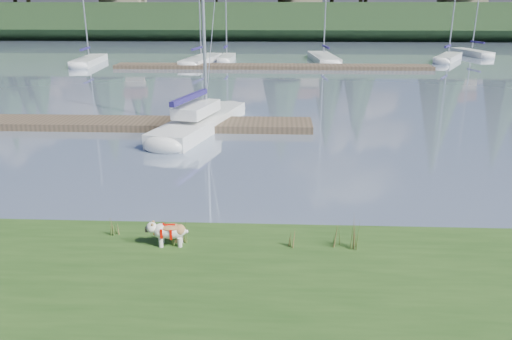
{
  "coord_description": "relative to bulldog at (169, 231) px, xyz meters",
  "views": [
    {
      "loc": [
        2.57,
        -11.75,
        5.04
      ],
      "look_at": [
        2.06,
        -0.5,
        1.29
      ],
      "focal_mm": 35.0,
      "sensor_mm": 36.0,
      "label": 1
    }
  ],
  "objects": [
    {
      "name": "sailboat_bg_1",
      "position": [
        -4.67,
        36.86,
        -0.34
      ],
      "size": [
        2.98,
        9.1,
        13.23
      ],
      "rotation": [
        0.0,
        0.0,
        1.43
      ],
      "color": "white",
      "rests_on": "ground"
    },
    {
      "name": "dock_far",
      "position": [
        1.62,
        32.61,
        -0.51
      ],
      "size": [
        26.0,
        2.2,
        0.3
      ],
      "primitive_type": "cube",
      "color": "#4C3D2C",
      "rests_on": "ground"
    },
    {
      "name": "weed_3",
      "position": [
        -1.29,
        0.4,
        -0.11
      ],
      "size": [
        0.17,
        0.14,
        0.48
      ],
      "color": "#475B23",
      "rests_on": "bank"
    },
    {
      "name": "weed_5",
      "position": [
        3.37,
        0.11,
        -0.09
      ],
      "size": [
        0.17,
        0.14,
        0.53
      ],
      "color": "#475B23",
      "rests_on": "bank"
    },
    {
      "name": "ridge",
      "position": [
        -0.38,
        75.61,
        1.84
      ],
      "size": [
        200.0,
        20.0,
        5.0
      ],
      "primitive_type": "cube",
      "color": "black",
      "rests_on": "ground"
    },
    {
      "name": "weed_1",
      "position": [
        0.31,
        0.15,
        -0.09
      ],
      "size": [
        0.17,
        0.14,
        0.53
      ],
      "color": "#475B23",
      "rests_on": "bank"
    },
    {
      "name": "ground",
      "position": [
        -0.38,
        32.61,
        -0.66
      ],
      "size": [
        200.0,
        200.0,
        0.0
      ],
      "primitive_type": "plane",
      "color": "gray",
      "rests_on": "ground"
    },
    {
      "name": "mud_lip",
      "position": [
        -0.38,
        1.01,
        -0.59
      ],
      "size": [
        60.0,
        0.5,
        0.14
      ],
      "primitive_type": "cube",
      "color": "#33281C",
      "rests_on": "ground"
    },
    {
      "name": "sailboat_bg_0",
      "position": [
        -14.69,
        35.78,
        -0.34
      ],
      "size": [
        2.4,
        8.21,
        11.72
      ],
      "rotation": [
        0.0,
        0.0,
        1.67
      ],
      "color": "white",
      "rests_on": "ground"
    },
    {
      "name": "bulldog",
      "position": [
        0.0,
        0.0,
        0.0
      ],
      "size": [
        0.84,
        0.4,
        0.5
      ],
      "rotation": [
        0.0,
        0.0,
        3.23
      ],
      "color": "silver",
      "rests_on": "bank"
    },
    {
      "name": "dock_near",
      "position": [
        -4.38,
        11.61,
        -0.51
      ],
      "size": [
        16.0,
        2.0,
        0.3
      ],
      "primitive_type": "cube",
      "color": "#4C3D2C",
      "rests_on": "ground"
    },
    {
      "name": "sailboat_main",
      "position": [
        -0.93,
        11.84,
        -0.24
      ],
      "size": [
        3.49,
        8.13,
        11.59
      ],
      "rotation": [
        0.0,
        0.0,
        1.32
      ],
      "color": "white",
      "rests_on": "ground"
    },
    {
      "name": "weed_4",
      "position": [
        2.54,
        0.03,
        -0.12
      ],
      "size": [
        0.17,
        0.14,
        0.45
      ],
      "color": "#475B23",
      "rests_on": "bank"
    },
    {
      "name": "sailboat_bg_5",
      "position": [
        21.91,
        45.02,
        -0.34
      ],
      "size": [
        2.57,
        7.19,
        10.19
      ],
      "rotation": [
        0.0,
        0.0,
        1.74
      ],
      "color": "white",
      "rests_on": "ground"
    },
    {
      "name": "weed_0",
      "position": [
        0.1,
        0.03,
        -0.09
      ],
      "size": [
        0.17,
        0.14,
        0.53
      ],
      "color": "#475B23",
      "rests_on": "bank"
    },
    {
      "name": "sailboat_bg_4",
      "position": [
        18.28,
        39.74,
        -0.34
      ],
      "size": [
        4.72,
        7.32,
        11.08
      ],
      "rotation": [
        0.0,
        0.0,
        1.1
      ],
      "color": "white",
      "rests_on": "ground"
    },
    {
      "name": "sailboat_bg_2",
      "position": [
        -2.64,
        38.07,
        -0.33
      ],
      "size": [
        1.21,
        5.77,
        8.9
      ],
      "rotation": [
        0.0,
        0.0,
        1.56
      ],
      "color": "white",
      "rests_on": "ground"
    },
    {
      "name": "weed_2",
      "position": [
        3.74,
        0.01,
        0.02
      ],
      "size": [
        0.17,
        0.14,
        0.79
      ],
      "color": "#475B23",
      "rests_on": "bank"
    },
    {
      "name": "sailboat_bg_3",
      "position": [
        6.23,
        39.11,
        -0.34
      ],
      "size": [
        2.57,
        9.66,
        13.85
      ],
      "rotation": [
        0.0,
        0.0,
        1.64
      ],
      "color": "white",
      "rests_on": "ground"
    }
  ]
}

